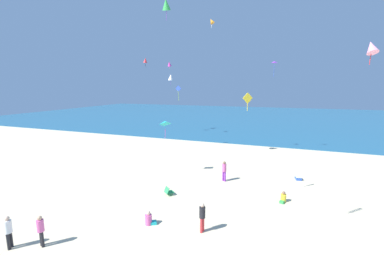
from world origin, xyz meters
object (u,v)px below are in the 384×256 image
at_px(person_6, 149,219).
at_px(kite_magenta, 169,64).
at_px(person_0, 224,170).
at_px(person_2, 41,229).
at_px(kite_white, 171,77).
at_px(kite_orange, 212,21).
at_px(kite_pink, 372,47).
at_px(kite_green, 166,5).
at_px(kite_red, 145,60).
at_px(person_4, 202,215).
at_px(kite_purple, 274,62).
at_px(kite_teal, 165,123).
at_px(kite_yellow, 248,99).
at_px(person_8, 283,198).
at_px(beach_chair_far_right, 169,191).
at_px(cooler_box, 298,178).
at_px(kite_blue, 178,89).
at_px(person_3, 8,230).

distance_m(person_6, kite_magenta, 24.35).
xyz_separation_m(person_0, kite_magenta, (-10.68, 13.60, 9.20)).
relative_size(person_2, kite_white, 0.86).
distance_m(person_0, kite_white, 22.44).
distance_m(person_0, kite_orange, 13.78).
height_order(kite_magenta, kite_pink, kite_magenta).
bearing_deg(kite_green, kite_red, 127.80).
relative_size(person_4, kite_purple, 0.95).
relative_size(person_2, kite_orange, 1.52).
bearing_deg(person_4, kite_purple, 93.51).
height_order(person_0, kite_teal, kite_teal).
distance_m(kite_white, kite_purple, 17.10).
distance_m(person_4, kite_yellow, 6.84).
xyz_separation_m(person_0, person_8, (4.14, -2.11, -0.63)).
bearing_deg(beach_chair_far_right, kite_red, 73.76).
height_order(kite_white, kite_pink, kite_pink).
bearing_deg(kite_white, person_0, -54.74).
distance_m(cooler_box, person_0, 5.74).
bearing_deg(person_0, kite_orange, -130.66).
bearing_deg(person_8, beach_chair_far_right, -59.52).
height_order(person_4, kite_teal, kite_teal).
bearing_deg(kite_yellow, beach_chair_far_right, -171.91).
bearing_deg(person_0, person_6, 6.05).
xyz_separation_m(beach_chair_far_right, kite_blue, (-4.13, 11.55, 6.48)).
bearing_deg(kite_yellow, kite_magenta, 127.24).
bearing_deg(kite_red, kite_purple, -13.89).
relative_size(kite_green, kite_magenta, 1.71).
height_order(kite_yellow, kite_purple, kite_purple).
bearing_deg(beach_chair_far_right, kite_magenta, 64.40).
xyz_separation_m(person_4, kite_teal, (-5.16, 6.59, 3.36)).
distance_m(kite_blue, kite_magenta, 7.51).
bearing_deg(kite_yellow, kite_green, 144.87).
height_order(person_6, kite_blue, kite_blue).
distance_m(person_4, kite_white, 28.16).
bearing_deg(kite_purple, kite_teal, -129.01).
relative_size(person_0, kite_white, 0.91).
bearing_deg(kite_pink, person_0, 161.07).
bearing_deg(person_0, kite_purple, -172.95).
bearing_deg(person_0, kite_red, -108.98).
xyz_separation_m(person_0, person_3, (-7.11, -10.77, -0.01)).
relative_size(cooler_box, kite_purple, 0.37).
distance_m(cooler_box, kite_teal, 11.07).
xyz_separation_m(person_3, kite_orange, (4.36, 16.68, 12.15)).
relative_size(cooler_box, kite_blue, 0.34).
height_order(kite_white, kite_orange, kite_orange).
xyz_separation_m(beach_chair_far_right, person_6, (0.55, -3.49, 0.02)).
distance_m(person_2, kite_white, 29.16).
relative_size(kite_white, kite_blue, 0.98).
xyz_separation_m(person_8, kite_red, (-18.47, 15.65, 10.41)).
bearing_deg(person_6, person_4, -22.61).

